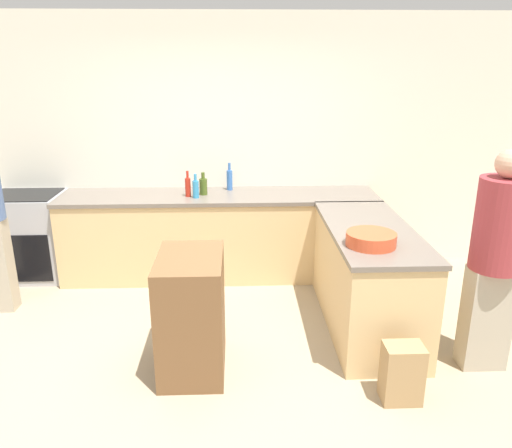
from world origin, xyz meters
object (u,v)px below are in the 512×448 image
object	(u,v)px
range_oven	(30,236)
water_bottle_blue	(230,179)
hot_sauce_bottle	(188,186)
dish_soap_bottle	(196,188)
mixing_bowl	(371,239)
island_table	(192,314)
person_at_peninsula	(496,256)
olive_oil_bottle	(203,186)
paper_bag	(402,373)

from	to	relation	value
range_oven	water_bottle_blue	bearing A→B (deg)	4.19
range_oven	hot_sauce_bottle	distance (m)	1.79
dish_soap_bottle	water_bottle_blue	bearing A→B (deg)	42.88
mixing_bowl	hot_sauce_bottle	size ratio (longest dim) A/B	1.42
island_table	hot_sauce_bottle	xyz separation A→B (m)	(-0.16, 1.67, 0.55)
range_oven	person_at_peninsula	distance (m)	4.45
water_bottle_blue	dish_soap_bottle	xyz separation A→B (m)	(-0.34, -0.31, -0.02)
olive_oil_bottle	person_at_peninsula	size ratio (longest dim) A/B	0.14
range_oven	paper_bag	distance (m)	3.98
hot_sauce_bottle	dish_soap_bottle	xyz separation A→B (m)	(0.08, -0.06, -0.01)
olive_oil_bottle	water_bottle_blue	distance (m)	0.33
hot_sauce_bottle	person_at_peninsula	bearing A→B (deg)	-36.37
olive_oil_bottle	mixing_bowl	bearing A→B (deg)	-49.08
range_oven	water_bottle_blue	distance (m)	2.20
range_oven	island_table	xyz separation A→B (m)	(1.85, -1.77, -0.00)
mixing_bowl	olive_oil_bottle	xyz separation A→B (m)	(-1.35, 1.55, 0.04)
island_table	water_bottle_blue	xyz separation A→B (m)	(0.26, 1.93, 0.56)
island_table	dish_soap_bottle	bearing A→B (deg)	92.59
island_table	mixing_bowl	size ratio (longest dim) A/B	2.39
water_bottle_blue	person_at_peninsula	distance (m)	2.76
olive_oil_bottle	water_bottle_blue	world-z (taller)	water_bottle_blue
hot_sauce_bottle	paper_bag	size ratio (longest dim) A/B	0.63
island_table	water_bottle_blue	bearing A→B (deg)	82.18
range_oven	olive_oil_bottle	size ratio (longest dim) A/B	3.87
person_at_peninsula	paper_bag	size ratio (longest dim) A/B	3.95
hot_sauce_bottle	paper_bag	world-z (taller)	hot_sauce_bottle
dish_soap_bottle	paper_bag	world-z (taller)	dish_soap_bottle
range_oven	person_at_peninsula	xyz separation A→B (m)	(4.03, -1.82, 0.44)
range_oven	olive_oil_bottle	xyz separation A→B (m)	(1.85, -0.03, 0.54)
water_bottle_blue	range_oven	bearing A→B (deg)	-175.81
island_table	olive_oil_bottle	distance (m)	1.82
paper_bag	olive_oil_bottle	bearing A→B (deg)	123.53
hot_sauce_bottle	person_at_peninsula	world-z (taller)	person_at_peninsula
paper_bag	person_at_peninsula	bearing A→B (deg)	27.95
hot_sauce_bottle	person_at_peninsula	size ratio (longest dim) A/B	0.16
paper_bag	dish_soap_bottle	bearing A→B (deg)	126.37
range_oven	water_bottle_blue	world-z (taller)	water_bottle_blue
island_table	mixing_bowl	xyz separation A→B (m)	(1.34, 0.18, 0.50)
olive_oil_bottle	person_at_peninsula	xyz separation A→B (m)	(2.19, -1.79, -0.10)
island_table	person_at_peninsula	size ratio (longest dim) A/B	0.54
dish_soap_bottle	mixing_bowl	bearing A→B (deg)	-45.25
island_table	water_bottle_blue	size ratio (longest dim) A/B	3.07
mixing_bowl	person_at_peninsula	size ratio (longest dim) A/B	0.23
hot_sauce_bottle	olive_oil_bottle	xyz separation A→B (m)	(0.15, 0.07, -0.01)
mixing_bowl	dish_soap_bottle	size ratio (longest dim) A/B	1.53
hot_sauce_bottle	olive_oil_bottle	world-z (taller)	hot_sauce_bottle
dish_soap_bottle	range_oven	bearing A→B (deg)	174.93
olive_oil_bottle	water_bottle_blue	bearing A→B (deg)	34.99
mixing_bowl	olive_oil_bottle	bearing A→B (deg)	130.92
person_at_peninsula	range_oven	bearing A→B (deg)	155.69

